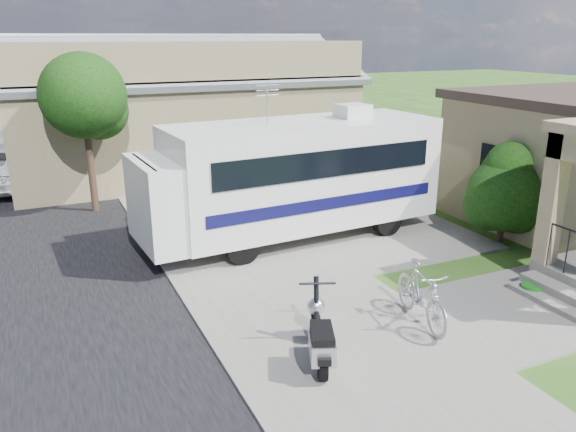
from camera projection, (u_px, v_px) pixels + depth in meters
name	position (u px, v px, depth m)	size (l,w,h in m)	color
ground	(369.00, 316.00, 10.43)	(120.00, 120.00, 0.00)	#1E4813
sidewalk_slab	(180.00, 191.00, 18.66)	(4.00, 80.00, 0.06)	#64625A
driveway_slab	(325.00, 231.00, 14.90)	(7.00, 6.00, 0.05)	#64625A
walk_slab	(530.00, 307.00, 10.75)	(4.00, 3.00, 0.05)	#64625A
warehouse	(176.00, 116.00, 21.88)	(12.50, 8.40, 5.04)	brown
street_tree_a	(87.00, 100.00, 15.77)	(2.44, 2.40, 4.58)	#302115
street_tree_b	(62.00, 74.00, 24.36)	(2.44, 2.40, 4.73)	#302115
street_tree_c	(51.00, 69.00, 32.23)	(2.44, 2.40, 4.42)	#302115
motorhome	(293.00, 175.00, 13.98)	(7.72, 2.85, 3.89)	silver
shrub	(505.00, 190.00, 13.96)	(2.07, 1.98, 2.54)	#302115
scooter	(320.00, 337.00, 8.75)	(0.92, 1.64, 1.13)	black
bicycle	(421.00, 297.00, 9.95)	(0.52, 1.83, 1.10)	#AFAEB6
pickup_truck	(4.00, 165.00, 19.15)	(2.50, 5.43, 1.51)	white
garden_hose	(531.00, 291.00, 11.27)	(0.41, 0.41, 0.19)	#146617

